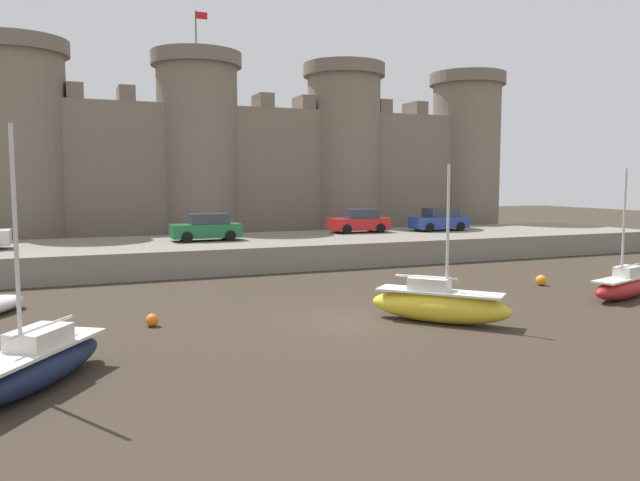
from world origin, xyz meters
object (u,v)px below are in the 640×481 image
(car_quay_west, at_px, (207,228))
(sailboat_near_channel_right, at_px, (439,304))
(sailboat_midflat_left, at_px, (624,286))
(car_quay_centre_west, at_px, (359,221))
(sailboat_midflat_centre, at_px, (30,366))
(mooring_buoy_mid_mud, at_px, (152,320))
(car_quay_east, at_px, (439,220))
(mooring_buoy_near_channel, at_px, (541,280))

(car_quay_west, bearing_deg, sailboat_near_channel_right, -76.90)
(sailboat_midflat_left, height_order, car_quay_centre_west, sailboat_midflat_left)
(sailboat_midflat_centre, bearing_deg, car_quay_west, 67.33)
(mooring_buoy_mid_mud, bearing_deg, car_quay_east, 36.46)
(car_quay_centre_west, bearing_deg, car_quay_west, -170.10)
(sailboat_midflat_centre, distance_m, car_quay_east, 33.79)
(car_quay_east, height_order, car_quay_centre_west, same)
(sailboat_midflat_centre, bearing_deg, sailboat_midflat_left, 8.03)
(sailboat_near_channel_right, distance_m, mooring_buoy_near_channel, 10.06)
(sailboat_midflat_centre, relative_size, car_quay_west, 1.53)
(sailboat_near_channel_right, xyz_separation_m, mooring_buoy_mid_mud, (-9.42, 3.20, -0.43))
(car_quay_east, distance_m, car_quay_west, 17.05)
(mooring_buoy_mid_mud, bearing_deg, sailboat_midflat_left, -6.97)
(mooring_buoy_mid_mud, relative_size, car_quay_west, 0.11)
(mooring_buoy_near_channel, height_order, car_quay_west, car_quay_west)
(sailboat_midflat_left, xyz_separation_m, car_quay_west, (-14.02, 17.55, 1.64))
(sailboat_midflat_centre, relative_size, sailboat_midflat_left, 1.14)
(sailboat_midflat_centre, bearing_deg, sailboat_near_channel_right, 10.27)
(car_quay_centre_west, bearing_deg, mooring_buoy_mid_mud, -133.33)
(sailboat_near_channel_right, height_order, mooring_buoy_near_channel, sailboat_near_channel_right)
(mooring_buoy_mid_mud, bearing_deg, mooring_buoy_near_channel, 4.97)
(car_quay_east, height_order, car_quay_west, same)
(sailboat_near_channel_right, height_order, mooring_buoy_mid_mud, sailboat_near_channel_right)
(mooring_buoy_near_channel, distance_m, car_quay_west, 19.01)
(sailboat_near_channel_right, relative_size, mooring_buoy_near_channel, 10.93)
(mooring_buoy_mid_mud, bearing_deg, sailboat_midflat_centre, -122.48)
(car_quay_east, distance_m, car_quay_centre_west, 6.03)
(sailboat_midflat_left, height_order, car_quay_east, sailboat_midflat_left)
(mooring_buoy_mid_mud, distance_m, car_quay_east, 27.61)
(sailboat_near_channel_right, distance_m, car_quay_west, 18.96)
(sailboat_midflat_left, height_order, mooring_buoy_mid_mud, sailboat_midflat_left)
(sailboat_midflat_centre, xyz_separation_m, mooring_buoy_mid_mud, (3.53, 5.54, -0.35))
(sailboat_near_channel_right, height_order, car_quay_west, sailboat_near_channel_right)
(mooring_buoy_near_channel, relative_size, car_quay_centre_west, 0.12)
(car_quay_east, bearing_deg, sailboat_near_channel_right, -123.05)
(sailboat_near_channel_right, bearing_deg, car_quay_centre_west, 71.65)
(sailboat_near_channel_right, xyz_separation_m, sailboat_midflat_left, (9.73, 0.85, -0.10))
(mooring_buoy_mid_mud, bearing_deg, car_quay_centre_west, 46.67)
(sailboat_near_channel_right, xyz_separation_m, car_quay_west, (-4.28, 18.40, 1.53))
(sailboat_midflat_centre, height_order, sailboat_near_channel_right, sailboat_midflat_centre)
(car_quay_centre_west, bearing_deg, car_quay_east, -7.30)
(sailboat_midflat_left, relative_size, mooring_buoy_near_channel, 10.81)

